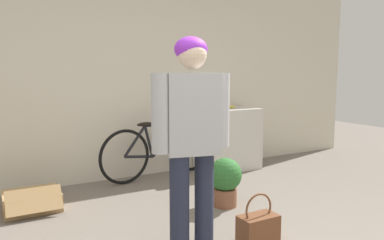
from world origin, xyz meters
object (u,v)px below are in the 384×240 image
at_px(cardboard_box, 32,201).
at_px(potted_plant, 225,179).
at_px(bicycle, 160,149).
at_px(person, 192,130).
at_px(handbag, 258,228).
at_px(banana, 225,107).

distance_m(cardboard_box, potted_plant, 1.90).
relative_size(bicycle, cardboard_box, 3.11).
relative_size(person, handbag, 3.83).
relative_size(banana, handbag, 0.78).
xyz_separation_m(person, handbag, (0.53, -0.11, -0.80)).
height_order(banana, cardboard_box, banana).
relative_size(person, potted_plant, 3.22).
height_order(person, bicycle, person).
height_order(person, cardboard_box, person).
height_order(bicycle, cardboard_box, bicycle).
xyz_separation_m(person, potted_plant, (0.77, 0.72, -0.66)).
relative_size(handbag, cardboard_box, 0.77).
bearing_deg(cardboard_box, person, -59.01).
relative_size(person, bicycle, 0.95).
relative_size(bicycle, handbag, 4.04).
distance_m(banana, cardboard_box, 2.64).
height_order(banana, potted_plant, banana).
distance_m(banana, handbag, 2.39).
xyz_separation_m(banana, cardboard_box, (-2.50, -0.38, -0.77)).
bearing_deg(potted_plant, person, -137.20).
distance_m(person, potted_plant, 1.24).
xyz_separation_m(handbag, cardboard_box, (-1.45, 1.65, -0.04)).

